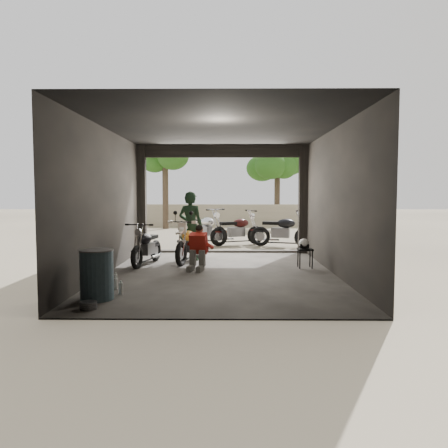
{
  "coord_description": "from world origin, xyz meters",
  "views": [
    {
      "loc": [
        0.19,
        -9.52,
        1.78
      ],
      "look_at": [
        0.08,
        0.6,
        1.07
      ],
      "focal_mm": 35.0,
      "sensor_mm": 36.0,
      "label": 1
    }
  ],
  "objects_px": {
    "outside_bike_b": "(238,228)",
    "rider": "(191,226)",
    "main_bike": "(189,241)",
    "outside_bike_c": "(282,228)",
    "mechanic": "(197,249)",
    "left_bike": "(147,244)",
    "helmet": "(304,243)",
    "stool": "(305,252)",
    "sign_post": "(333,201)",
    "oil_drum": "(97,275)",
    "outside_bike_a": "(205,226)"
  },
  "relations": [
    {
      "from": "left_bike",
      "to": "oil_drum",
      "type": "distance_m",
      "value": 3.61
    },
    {
      "from": "oil_drum",
      "to": "left_bike",
      "type": "bearing_deg",
      "value": 87.55
    },
    {
      "from": "main_bike",
      "to": "outside_bike_c",
      "type": "bearing_deg",
      "value": 64.09
    },
    {
      "from": "main_bike",
      "to": "rider",
      "type": "relative_size",
      "value": 0.92
    },
    {
      "from": "sign_post",
      "to": "helmet",
      "type": "bearing_deg",
      "value": -142.32
    },
    {
      "from": "outside_bike_c",
      "to": "outside_bike_b",
      "type": "bearing_deg",
      "value": 87.02
    },
    {
      "from": "main_bike",
      "to": "outside_bike_c",
      "type": "relative_size",
      "value": 0.91
    },
    {
      "from": "outside_bike_a",
      "to": "outside_bike_b",
      "type": "bearing_deg",
      "value": -58.87
    },
    {
      "from": "mechanic",
      "to": "stool",
      "type": "distance_m",
      "value": 2.55
    },
    {
      "from": "helmet",
      "to": "sign_post",
      "type": "height_order",
      "value": "sign_post"
    },
    {
      "from": "stool",
      "to": "mechanic",
      "type": "bearing_deg",
      "value": -172.57
    },
    {
      "from": "main_bike",
      "to": "outside_bike_b",
      "type": "xyz_separation_m",
      "value": [
        1.32,
        3.86,
        0.04
      ]
    },
    {
      "from": "rider",
      "to": "mechanic",
      "type": "bearing_deg",
      "value": 118.93
    },
    {
      "from": "outside_bike_b",
      "to": "helmet",
      "type": "height_order",
      "value": "outside_bike_b"
    },
    {
      "from": "helmet",
      "to": "outside_bike_c",
      "type": "bearing_deg",
      "value": 84.65
    },
    {
      "from": "mechanic",
      "to": "outside_bike_c",
      "type": "bearing_deg",
      "value": 73.42
    },
    {
      "from": "outside_bike_a",
      "to": "outside_bike_b",
      "type": "distance_m",
      "value": 1.18
    },
    {
      "from": "outside_bike_b",
      "to": "rider",
      "type": "xyz_separation_m",
      "value": [
        -1.32,
        -3.51,
        0.31
      ]
    },
    {
      "from": "left_bike",
      "to": "helmet",
      "type": "bearing_deg",
      "value": 4.56
    },
    {
      "from": "left_bike",
      "to": "outside_bike_b",
      "type": "bearing_deg",
      "value": 72.35
    },
    {
      "from": "main_bike",
      "to": "outside_bike_c",
      "type": "distance_m",
      "value": 4.36
    },
    {
      "from": "outside_bike_c",
      "to": "stool",
      "type": "xyz_separation_m",
      "value": [
        0.03,
        -4.23,
        -0.22
      ]
    },
    {
      "from": "helmet",
      "to": "main_bike",
      "type": "bearing_deg",
      "value": 157.84
    },
    {
      "from": "mechanic",
      "to": "stool",
      "type": "xyz_separation_m",
      "value": [
        2.53,
        0.33,
        -0.1
      ]
    },
    {
      "from": "mechanic",
      "to": "oil_drum",
      "type": "bearing_deg",
      "value": -105.57
    },
    {
      "from": "main_bike",
      "to": "outside_bike_a",
      "type": "height_order",
      "value": "outside_bike_a"
    },
    {
      "from": "left_bike",
      "to": "outside_bike_c",
      "type": "relative_size",
      "value": 0.85
    },
    {
      "from": "outside_bike_c",
      "to": "oil_drum",
      "type": "distance_m",
      "value": 8.37
    },
    {
      "from": "rider",
      "to": "left_bike",
      "type": "bearing_deg",
      "value": 53.89
    },
    {
      "from": "outside_bike_b",
      "to": "outside_bike_a",
      "type": "bearing_deg",
      "value": 50.62
    },
    {
      "from": "rider",
      "to": "sign_post",
      "type": "xyz_separation_m",
      "value": [
        4.05,
        1.21,
        0.64
      ]
    },
    {
      "from": "stool",
      "to": "helmet",
      "type": "height_order",
      "value": "helmet"
    },
    {
      "from": "outside_bike_b",
      "to": "rider",
      "type": "bearing_deg",
      "value": 134.23
    },
    {
      "from": "outside_bike_a",
      "to": "oil_drum",
      "type": "relative_size",
      "value": 2.21
    },
    {
      "from": "outside_bike_c",
      "to": "oil_drum",
      "type": "xyz_separation_m",
      "value": [
        -3.97,
        -7.36,
        -0.2
      ]
    },
    {
      "from": "sign_post",
      "to": "stool",
      "type": "bearing_deg",
      "value": -141.55
    },
    {
      "from": "outside_bike_a",
      "to": "stool",
      "type": "height_order",
      "value": "outside_bike_a"
    },
    {
      "from": "stool",
      "to": "oil_drum",
      "type": "height_order",
      "value": "oil_drum"
    },
    {
      "from": "main_bike",
      "to": "outside_bike_c",
      "type": "xyz_separation_m",
      "value": [
        2.79,
        3.35,
        0.06
      ]
    },
    {
      "from": "outside_bike_a",
      "to": "rider",
      "type": "bearing_deg",
      "value": -137.37
    },
    {
      "from": "mechanic",
      "to": "sign_post",
      "type": "xyz_separation_m",
      "value": [
        3.76,
        2.76,
        1.05
      ]
    },
    {
      "from": "mechanic",
      "to": "sign_post",
      "type": "height_order",
      "value": "sign_post"
    },
    {
      "from": "main_bike",
      "to": "outside_bike_b",
      "type": "height_order",
      "value": "outside_bike_b"
    },
    {
      "from": "outside_bike_b",
      "to": "mechanic",
      "type": "height_order",
      "value": "outside_bike_b"
    },
    {
      "from": "outside_bike_a",
      "to": "rider",
      "type": "xyz_separation_m",
      "value": [
        -0.17,
        -3.8,
        0.29
      ]
    },
    {
      "from": "main_bike",
      "to": "stool",
      "type": "distance_m",
      "value": 2.95
    },
    {
      "from": "outside_bike_c",
      "to": "main_bike",
      "type": "bearing_deg",
      "value": 156.04
    },
    {
      "from": "left_bike",
      "to": "oil_drum",
      "type": "xyz_separation_m",
      "value": [
        -0.15,
        -3.61,
        -0.11
      ]
    },
    {
      "from": "main_bike",
      "to": "outside_bike_a",
      "type": "xyz_separation_m",
      "value": [
        0.17,
        4.14,
        0.07
      ]
    },
    {
      "from": "main_bike",
      "to": "outside_bike_b",
      "type": "distance_m",
      "value": 4.07
    }
  ]
}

